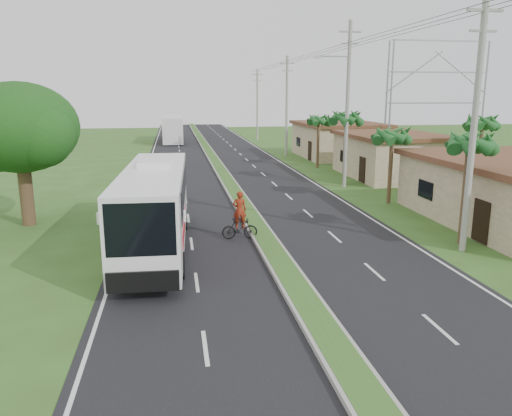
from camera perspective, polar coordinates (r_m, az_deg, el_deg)
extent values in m
plane|color=#34521E|center=(19.41, 3.67, -7.90)|extent=(180.00, 180.00, 0.00)
cube|color=black|center=(38.52, -3.00, 2.60)|extent=(14.00, 160.00, 0.02)
cube|color=gray|center=(38.50, -3.01, 2.72)|extent=(1.20, 160.00, 0.17)
cube|color=#34521E|center=(38.49, -3.01, 2.85)|extent=(0.95, 160.00, 0.02)
cube|color=silver|center=(38.38, -13.00, 2.23)|extent=(0.12, 160.00, 0.01)
cube|color=silver|center=(39.80, 6.64, 2.85)|extent=(0.12, 160.00, 0.01)
cube|color=#9C8869|center=(43.94, 15.21, 5.64)|extent=(7.00, 10.00, 3.35)
cube|color=#4E361B|center=(43.76, 15.35, 8.02)|extent=(7.60, 10.60, 0.32)
cube|color=#9C8869|center=(56.89, 9.39, 7.54)|extent=(8.00, 11.00, 3.50)
cube|color=#4E361B|center=(56.75, 9.46, 9.46)|extent=(8.60, 11.60, 0.32)
cylinder|color=#473321|center=(24.89, 22.76, 1.74)|extent=(0.26, 0.26, 5.00)
cylinder|color=#473321|center=(32.94, 15.10, 4.45)|extent=(0.26, 0.26, 4.60)
cylinder|color=#473321|center=(39.12, 10.12, 6.56)|extent=(0.26, 0.26, 5.40)
cylinder|color=#473321|center=(47.82, 7.10, 7.42)|extent=(0.26, 0.26, 4.80)
cylinder|color=#473321|center=(39.43, 24.16, 5.54)|extent=(0.26, 0.26, 5.20)
cylinder|color=#473321|center=(29.17, -24.81, 2.06)|extent=(0.70, 0.70, 4.00)
ellipsoid|color=#194111|center=(28.81, -25.41, 8.32)|extent=(6.00, 6.00, 4.68)
sphere|color=#194111|center=(27.56, -23.50, 7.72)|extent=(3.40, 3.40, 3.40)
cylinder|color=gray|center=(23.43, 23.64, 8.45)|extent=(0.28, 0.28, 11.00)
cube|color=gray|center=(23.63, 24.73, 19.86)|extent=(1.60, 0.12, 0.12)
cube|color=gray|center=(23.53, 24.53, 17.94)|extent=(1.20, 0.10, 0.10)
cylinder|color=gray|center=(37.86, 10.39, 11.35)|extent=(0.28, 0.28, 12.00)
cube|color=gray|center=(38.10, 10.72, 19.19)|extent=(1.60, 0.12, 0.12)
cube|color=gray|center=(38.01, 10.67, 17.99)|extent=(1.20, 0.10, 0.10)
cube|color=gray|center=(37.56, 8.81, 16.74)|extent=(2.40, 0.10, 0.10)
cylinder|color=gray|center=(57.11, 3.53, 11.48)|extent=(0.28, 0.28, 11.00)
cube|color=gray|center=(57.19, 3.60, 16.19)|extent=(1.60, 0.12, 0.12)
cube|color=gray|center=(57.15, 3.59, 15.39)|extent=(1.20, 0.10, 0.10)
cylinder|color=gray|center=(76.74, 0.15, 11.67)|extent=(0.28, 0.28, 10.50)
cube|color=gray|center=(76.77, 0.15, 14.99)|extent=(1.60, 0.12, 0.12)
cube|color=gray|center=(76.75, 0.15, 14.40)|extent=(1.20, 0.10, 0.10)
cylinder|color=gray|center=(51.71, 15.12, 11.48)|extent=(0.18, 0.18, 12.00)
cylinder|color=gray|center=(56.54, 24.56, 10.86)|extent=(0.18, 0.18, 12.00)
cylinder|color=gray|center=(52.62, 14.66, 11.52)|extent=(0.18, 0.18, 12.00)
cylinder|color=gray|center=(57.38, 24.01, 10.92)|extent=(0.18, 0.18, 12.00)
cube|color=gray|center=(54.38, 19.80, 11.22)|extent=(10.00, 0.14, 0.14)
cube|color=gray|center=(54.42, 20.04, 14.37)|extent=(10.00, 0.14, 0.14)
cube|color=gray|center=(54.62, 20.30, 17.51)|extent=(10.00, 0.14, 0.14)
cube|color=white|center=(22.64, -11.46, 0.35)|extent=(3.05, 12.33, 3.21)
cube|color=black|center=(23.10, -11.43, 2.38)|extent=(3.00, 9.89, 1.28)
cube|color=black|center=(16.66, -13.07, -2.42)|extent=(2.30, 0.23, 1.80)
cube|color=red|center=(21.60, -11.63, -2.02)|extent=(2.82, 5.40, 0.56)
cube|color=orange|center=(23.14, -11.31, -1.66)|extent=(2.72, 3.16, 0.25)
cube|color=white|center=(23.54, -11.43, 5.15)|extent=(1.53, 2.50, 0.29)
cylinder|color=black|center=(19.48, -15.50, -6.63)|extent=(0.37, 1.07, 1.06)
cylinder|color=black|center=(19.26, -8.67, -6.51)|extent=(0.37, 1.07, 1.06)
cylinder|color=black|center=(26.26, -13.30, -1.46)|extent=(0.37, 1.07, 1.06)
cylinder|color=black|center=(26.10, -8.27, -1.33)|extent=(0.37, 1.07, 1.06)
cube|color=white|center=(74.90, -9.48, 8.93)|extent=(2.84, 12.72, 3.54)
cube|color=black|center=(75.38, -9.50, 9.76)|extent=(2.87, 9.41, 1.20)
cube|color=orange|center=(73.84, -9.46, 8.35)|extent=(2.85, 6.09, 0.39)
cylinder|color=black|center=(69.79, -10.46, 7.46)|extent=(0.34, 1.06, 1.06)
cylinder|color=black|center=(69.77, -8.44, 7.53)|extent=(0.34, 1.06, 1.06)
cylinder|color=black|center=(79.70, -10.31, 8.11)|extent=(0.34, 1.06, 1.06)
cylinder|color=black|center=(79.68, -8.54, 8.18)|extent=(0.34, 1.06, 1.06)
imported|color=black|center=(24.15, -1.87, -2.39)|extent=(1.74, 0.56, 1.04)
imported|color=maroon|center=(23.92, -1.89, -0.22)|extent=(0.68, 0.46, 1.82)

